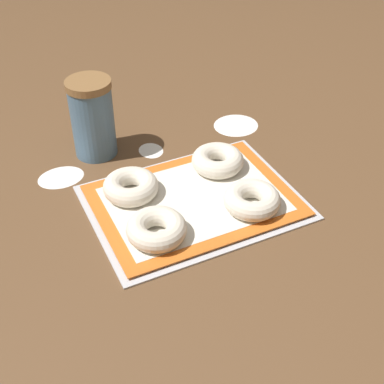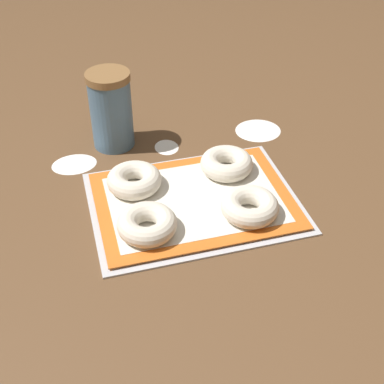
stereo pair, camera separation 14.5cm
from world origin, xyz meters
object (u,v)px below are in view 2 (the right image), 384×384
Objects in this scene: bagel_back_left at (134,180)px; bagel_back_right at (227,163)px; bagel_front_left at (147,224)px; flour_canister at (111,110)px; baking_tray at (192,202)px; bagel_front_right at (250,206)px.

bagel_back_left is 1.00× the size of bagel_back_right.
bagel_front_left is 0.24m from bagel_back_right.
flour_canister reaches higher than bagel_back_left.
baking_tray is at bearing -34.01° from bagel_back_left.
bagel_front_right is (0.20, -0.00, 0.00)m from bagel_front_left.
bagel_back_left and bagel_back_right have the same top height.
baking_tray is 0.12m from bagel_back_left.
bagel_front_right is at bearing -35.70° from bagel_back_left.
baking_tray is 0.12m from bagel_front_right.
bagel_front_right is 0.14m from bagel_back_right.
bagel_back_right is at bearing 89.14° from bagel_front_right.
bagel_front_right is at bearing -37.47° from baking_tray.
bagel_back_left is (-0.19, 0.14, 0.00)m from bagel_front_right.
bagel_back_left is at bearing 144.30° from bagel_front_right.
bagel_front_right is 1.00× the size of bagel_back_right.
bagel_back_left is at bearing 145.99° from baking_tray.
bagel_front_left is 0.14m from bagel_back_left.
bagel_front_left is at bearing -146.62° from baking_tray.
baking_tray is 0.12m from bagel_back_right.
bagel_front_left is 0.20m from bagel_front_right.
flour_canister is at bearing 91.73° from bagel_front_left.
flour_canister is (-0.01, 0.19, 0.06)m from bagel_back_left.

